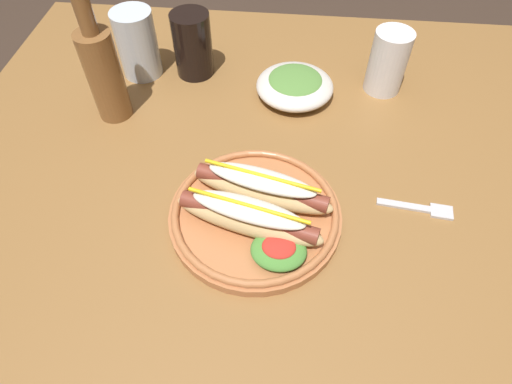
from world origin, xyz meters
The scene contains 9 objects.
ground_plane centered at (0.00, 0.00, 0.00)m, with size 8.00×8.00×0.00m, color #3D2D23.
dining_table centered at (0.00, 0.00, 0.65)m, with size 1.25×1.00×0.74m.
hot_dog_plate centered at (-0.04, -0.14, 0.77)m, with size 0.27×0.27×0.08m.
fork centered at (0.22, -0.09, 0.74)m, with size 0.12×0.03×0.00m.
soda_cup centered at (-0.21, 0.24, 0.81)m, with size 0.08×0.08×0.13m, color black.
water_cup centered at (-0.32, 0.23, 0.81)m, with size 0.08×0.08×0.14m, color silver.
extra_cup centered at (0.18, 0.22, 0.80)m, with size 0.07×0.07×0.13m, color white.
glass_bottle centered at (-0.34, 0.09, 0.84)m, with size 0.06×0.06×0.26m.
side_bowl centered at (0.01, 0.18, 0.76)m, with size 0.15×0.15×0.05m.
Camera 1 is at (0.00, -0.53, 1.30)m, focal length 30.34 mm.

